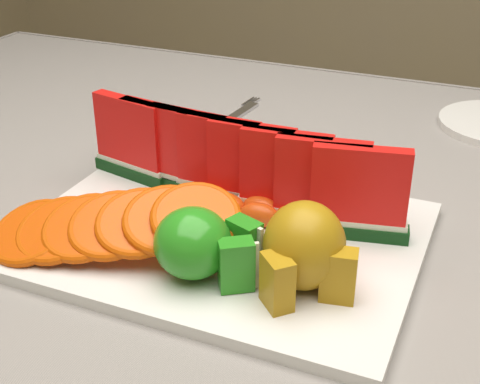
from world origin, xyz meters
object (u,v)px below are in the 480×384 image
object	(u,v)px
apple_cluster	(201,245)
pear_cluster	(305,249)
platter	(221,236)
fork	(230,119)

from	to	relation	value
apple_cluster	pear_cluster	world-z (taller)	pear_cluster
apple_cluster	platter	bearing A→B (deg)	101.69
platter	apple_cluster	size ratio (longest dim) A/B	3.81
platter	pear_cluster	size ratio (longest dim) A/B	3.74
platter	pear_cluster	xyz separation A→B (m)	(0.11, -0.06, 0.04)
platter	apple_cluster	world-z (taller)	apple_cluster
apple_cluster	pear_cluster	distance (m)	0.09
platter	apple_cluster	distance (m)	0.09
platter	fork	distance (m)	0.34
pear_cluster	platter	bearing A→B (deg)	152.03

